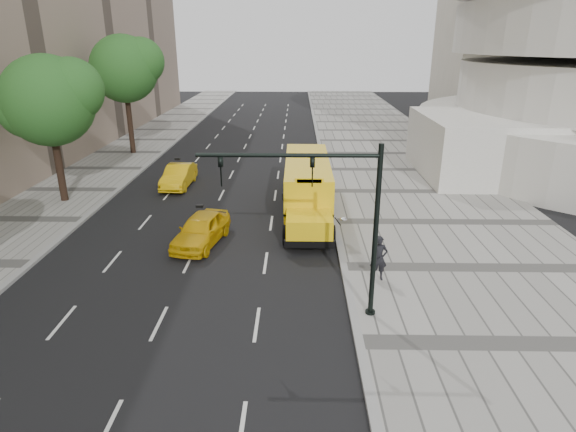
{
  "coord_description": "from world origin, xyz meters",
  "views": [
    {
      "loc": [
        3.89,
        -24.69,
        9.55
      ],
      "look_at": [
        3.5,
        -4.0,
        1.9
      ],
      "focal_mm": 30.0,
      "sensor_mm": 36.0,
      "label": 1
    }
  ],
  "objects_px": {
    "taxi_near": "(201,229)",
    "taxi_far": "(179,176)",
    "pedestrian": "(379,258)",
    "tree_b": "(50,100)",
    "traffic_signal": "(335,211)",
    "tree_c": "(125,68)",
    "school_bus": "(307,182)"
  },
  "relations": [
    {
      "from": "pedestrian",
      "to": "traffic_signal",
      "type": "height_order",
      "value": "traffic_signal"
    },
    {
      "from": "tree_b",
      "to": "traffic_signal",
      "type": "relative_size",
      "value": 1.38
    },
    {
      "from": "school_bus",
      "to": "traffic_signal",
      "type": "relative_size",
      "value": 1.81
    },
    {
      "from": "tree_c",
      "to": "traffic_signal",
      "type": "xyz_separation_m",
      "value": [
        15.59,
        -26.04,
        -3.15
      ]
    },
    {
      "from": "school_bus",
      "to": "taxi_far",
      "type": "distance_m",
      "value": 10.0
    },
    {
      "from": "tree_c",
      "to": "taxi_near",
      "type": "distance_m",
      "value": 22.71
    },
    {
      "from": "taxi_near",
      "to": "traffic_signal",
      "type": "relative_size",
      "value": 0.7
    },
    {
      "from": "taxi_near",
      "to": "traffic_signal",
      "type": "height_order",
      "value": "traffic_signal"
    },
    {
      "from": "taxi_near",
      "to": "school_bus",
      "type": "bearing_deg",
      "value": 54.56
    },
    {
      "from": "tree_b",
      "to": "taxi_far",
      "type": "xyz_separation_m",
      "value": [
        6.23,
        3.5,
        -5.48
      ]
    },
    {
      "from": "taxi_near",
      "to": "taxi_far",
      "type": "distance_m",
      "value": 10.35
    },
    {
      "from": "tree_b",
      "to": "traffic_signal",
      "type": "distance_m",
      "value": 20.28
    },
    {
      "from": "tree_b",
      "to": "pedestrian",
      "type": "distance_m",
      "value": 21.01
    },
    {
      "from": "tree_c",
      "to": "taxi_far",
      "type": "relative_size",
      "value": 2.2
    },
    {
      "from": "taxi_far",
      "to": "traffic_signal",
      "type": "distance_m",
      "value": 19.08
    },
    {
      "from": "school_bus",
      "to": "taxi_near",
      "type": "xyz_separation_m",
      "value": [
        -5.28,
        -4.9,
        -1.0
      ]
    },
    {
      "from": "tree_c",
      "to": "taxi_near",
      "type": "bearing_deg",
      "value": -63.78
    },
    {
      "from": "pedestrian",
      "to": "taxi_far",
      "type": "bearing_deg",
      "value": 129.72
    },
    {
      "from": "tree_b",
      "to": "taxi_near",
      "type": "bearing_deg",
      "value": -33.13
    },
    {
      "from": "taxi_far",
      "to": "pedestrian",
      "type": "height_order",
      "value": "pedestrian"
    },
    {
      "from": "tree_b",
      "to": "taxi_near",
      "type": "xyz_separation_m",
      "value": [
        9.62,
        -6.28,
        -5.46
      ]
    },
    {
      "from": "taxi_far",
      "to": "school_bus",
      "type": "bearing_deg",
      "value": -27.87
    },
    {
      "from": "pedestrian",
      "to": "tree_b",
      "type": "bearing_deg",
      "value": 149.87
    },
    {
      "from": "tree_c",
      "to": "taxi_near",
      "type": "height_order",
      "value": "tree_c"
    },
    {
      "from": "tree_c",
      "to": "taxi_far",
      "type": "xyz_separation_m",
      "value": [
        6.22,
        -9.75,
        -6.49
      ]
    },
    {
      "from": "traffic_signal",
      "to": "tree_b",
      "type": "bearing_deg",
      "value": 140.64
    },
    {
      "from": "traffic_signal",
      "to": "taxi_near",
      "type": "bearing_deg",
      "value": 132.53
    },
    {
      "from": "traffic_signal",
      "to": "school_bus",
      "type": "bearing_deg",
      "value": 93.47
    },
    {
      "from": "school_bus",
      "to": "pedestrian",
      "type": "relative_size",
      "value": 6.05
    },
    {
      "from": "tree_c",
      "to": "pedestrian",
      "type": "distance_m",
      "value": 29.94
    },
    {
      "from": "school_bus",
      "to": "taxi_far",
      "type": "relative_size",
      "value": 2.55
    },
    {
      "from": "school_bus",
      "to": "traffic_signal",
      "type": "xyz_separation_m",
      "value": [
        0.69,
        -11.41,
        2.33
      ]
    }
  ]
}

